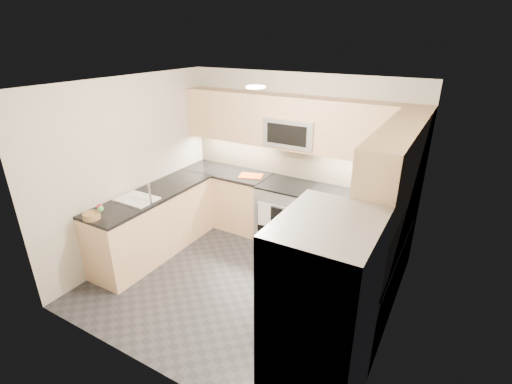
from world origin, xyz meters
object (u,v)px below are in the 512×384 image
object	(u,v)px
gas_range	(286,213)
microwave	(292,132)
fruit_basket	(92,216)
cutting_board	(251,176)
utensil_bowl	(399,200)
refrigerator	(321,322)

from	to	relation	value
gas_range	microwave	world-z (taller)	microwave
fruit_basket	gas_range	bearing A→B (deg)	54.63
microwave	cutting_board	xyz separation A→B (m)	(-0.63, -0.12, -0.75)
utensil_bowl	refrigerator	bearing A→B (deg)	-93.10
refrigerator	fruit_basket	xyz separation A→B (m)	(-3.00, 0.24, 0.08)
utensil_bowl	fruit_basket	size ratio (longest dim) A/B	1.60
fruit_basket	microwave	bearing A→B (deg)	56.12
refrigerator	cutting_board	world-z (taller)	refrigerator
utensil_bowl	gas_range	bearing A→B (deg)	-179.78
utensil_bowl	cutting_board	size ratio (longest dim) A/B	0.90
microwave	fruit_basket	bearing A→B (deg)	-123.88
gas_range	refrigerator	bearing A→B (deg)	-59.12
cutting_board	fruit_basket	xyz separation A→B (m)	(-0.93, -2.20, 0.03)
microwave	utensil_bowl	distance (m)	1.72
refrigerator	fruit_basket	bearing A→B (deg)	175.50
microwave	cutting_board	world-z (taller)	microwave
utensil_bowl	fruit_basket	xyz separation A→B (m)	(-3.14, -2.19, -0.06)
refrigerator	utensil_bowl	world-z (taller)	refrigerator
cutting_board	refrigerator	bearing A→B (deg)	-49.52
utensil_bowl	fruit_basket	bearing A→B (deg)	-145.01
gas_range	refrigerator	distance (m)	2.86
microwave	utensil_bowl	world-z (taller)	microwave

